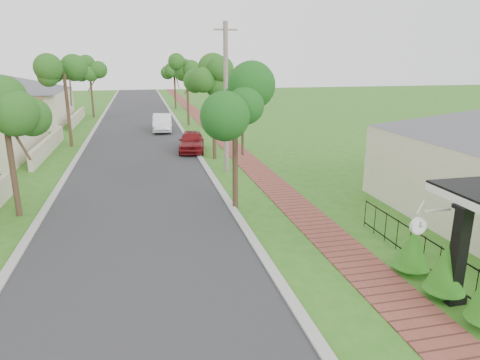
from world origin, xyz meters
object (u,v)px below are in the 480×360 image
object	(u,v)px
parked_car_white	(162,123)
utility_pole	(226,98)
near_tree	(235,107)
station_clock	(420,225)
porch_post	(457,260)
parked_car_red	(192,141)

from	to	relation	value
parked_car_white	utility_pole	distance (m)	14.78
near_tree	utility_pole	bearing A→B (deg)	82.09
station_clock	utility_pole	bearing A→B (deg)	98.78
utility_pole	station_clock	size ratio (longest dim) A/B	7.17
porch_post	parked_car_white	size ratio (longest dim) A/B	0.59
parked_car_red	utility_pole	distance (m)	6.50
porch_post	utility_pole	size ratio (longest dim) A/B	0.33
parked_car_white	near_tree	bearing A→B (deg)	-81.28
near_tree	utility_pole	size ratio (longest dim) A/B	0.67
parked_car_red	utility_pole	size ratio (longest dim) A/B	0.51
parked_car_red	parked_car_white	distance (m)	8.79
near_tree	parked_car_white	bearing A→B (deg)	95.13
station_clock	parked_car_red	bearing A→B (deg)	99.83
parked_car_red	near_tree	world-z (taller)	near_tree
utility_pole	station_clock	world-z (taller)	utility_pole
parked_car_white	station_clock	bearing A→B (deg)	-76.79
porch_post	station_clock	distance (m)	1.26
porch_post	near_tree	xyz separation A→B (m)	(-3.75, 8.00, 2.94)
parked_car_red	station_clock	bearing A→B (deg)	-71.70
utility_pole	station_clock	bearing A→B (deg)	-81.22
parked_car_red	parked_car_white	bearing A→B (deg)	107.63
parked_car_white	near_tree	world-z (taller)	near_tree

